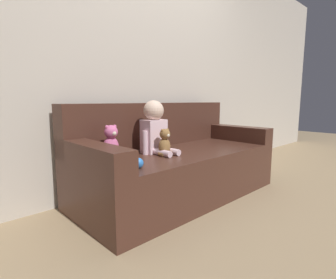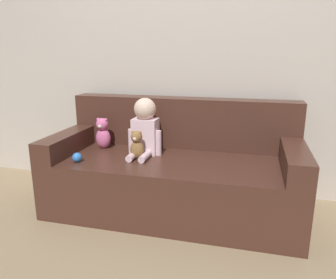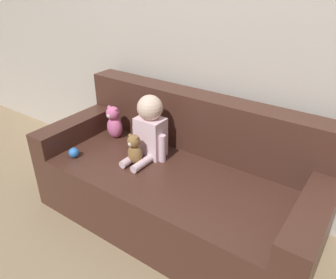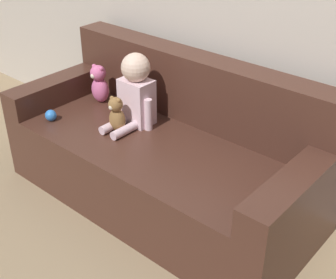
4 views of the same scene
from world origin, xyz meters
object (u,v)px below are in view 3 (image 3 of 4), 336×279
person_baby (149,129)px  plush_toy_side (114,122)px  couch (179,182)px  teddy_bear_brown (134,150)px  toy_ball (74,153)px

person_baby → plush_toy_side: bearing=171.3°
couch → teddy_bear_brown: 0.37m
couch → plush_toy_side: couch is taller
toy_ball → person_baby: bearing=37.5°
toy_ball → teddy_bear_brown: bearing=24.0°
person_baby → teddy_bear_brown: 0.17m
plush_toy_side → toy_ball: 0.38m
plush_toy_side → toy_ball: (-0.03, -0.37, -0.09)m
couch → teddy_bear_brown: bearing=-151.1°
plush_toy_side → toy_ball: size_ratio=3.67×
couch → person_baby: (-0.24, -0.00, 0.32)m
person_baby → toy_ball: size_ratio=6.29×
person_baby → toy_ball: bearing=-142.5°
toy_ball → couch: bearing=26.0°
teddy_bear_brown → plush_toy_side: 0.41m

